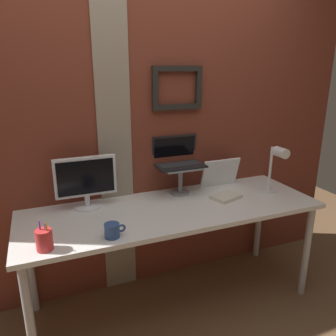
% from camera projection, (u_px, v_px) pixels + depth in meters
% --- Properties ---
extents(ground_plane, '(6.00, 6.00, 0.00)m').
position_uv_depth(ground_plane, '(155.00, 305.00, 2.38)').
color(ground_plane, brown).
extents(brick_wall_back, '(3.54, 0.16, 2.58)m').
position_uv_depth(brick_wall_back, '(134.00, 120.00, 2.35)').
color(brick_wall_back, brown).
rests_on(brick_wall_back, ground_plane).
extents(desk, '(2.01, 0.69, 0.75)m').
position_uv_depth(desk, '(173.00, 217.00, 2.22)').
color(desk, white).
rests_on(desk, ground_plane).
extents(monitor, '(0.40, 0.18, 0.35)m').
position_uv_depth(monitor, '(86.00, 180.00, 2.15)').
color(monitor, white).
rests_on(monitor, desk).
extents(laptop_stand, '(0.28, 0.22, 0.21)m').
position_uv_depth(laptop_stand, '(180.00, 175.00, 2.41)').
color(laptop_stand, gray).
rests_on(laptop_stand, desk).
extents(laptop, '(0.35, 0.24, 0.21)m').
position_uv_depth(laptop, '(177.00, 157.00, 2.43)').
color(laptop, black).
rests_on(laptop, laptop_stand).
extents(whiteboard_panel, '(0.31, 0.08, 0.23)m').
position_uv_depth(whiteboard_panel, '(220.00, 173.00, 2.58)').
color(whiteboard_panel, white).
rests_on(whiteboard_panel, desk).
extents(desk_lamp, '(0.12, 0.20, 0.36)m').
position_uv_depth(desk_lamp, '(276.00, 165.00, 2.37)').
color(desk_lamp, white).
rests_on(desk_lamp, desk).
extents(pen_cup, '(0.09, 0.09, 0.16)m').
position_uv_depth(pen_cup, '(44.00, 240.00, 1.68)').
color(pen_cup, red).
rests_on(pen_cup, desk).
extents(coffee_mug, '(0.12, 0.08, 0.08)m').
position_uv_depth(coffee_mug, '(112.00, 230.00, 1.81)').
color(coffee_mug, '#2D4C8C').
rests_on(coffee_mug, desk).
extents(paper_clutter_stack, '(0.23, 0.19, 0.03)m').
position_uv_depth(paper_clutter_stack, '(226.00, 197.00, 2.35)').
color(paper_clutter_stack, silver).
rests_on(paper_clutter_stack, desk).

